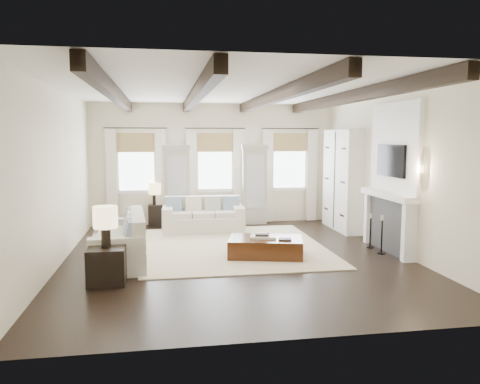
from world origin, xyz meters
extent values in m
plane|color=black|center=(0.00, 0.00, 0.00)|extent=(7.50, 7.50, 0.00)
cube|color=#F3E8C9|center=(0.00, 3.75, 1.60)|extent=(6.50, 0.04, 3.20)
cube|color=#F3E8C9|center=(0.00, -3.75, 1.60)|extent=(6.50, 0.04, 3.20)
cube|color=#F3E8C9|center=(-3.25, 0.00, 1.60)|extent=(0.04, 7.50, 3.20)
cube|color=#F3E8C9|center=(3.25, 0.00, 1.60)|extent=(0.04, 7.50, 3.20)
cube|color=white|center=(0.00, 0.00, 3.20)|extent=(6.50, 7.50, 0.04)
cube|color=black|center=(-2.20, 0.00, 3.08)|extent=(0.16, 7.40, 0.22)
cube|color=black|center=(-0.75, 0.00, 3.08)|extent=(0.16, 7.40, 0.22)
cube|color=black|center=(0.75, 0.00, 3.08)|extent=(0.16, 7.40, 0.22)
cube|color=black|center=(2.20, 0.00, 3.08)|extent=(0.16, 7.40, 0.22)
cube|color=white|center=(-2.05, 3.72, 1.65)|extent=(0.90, 0.03, 1.45)
cube|color=#A1814D|center=(-2.05, 3.66, 2.18)|extent=(0.94, 0.04, 0.50)
cube|color=white|center=(-2.67, 3.62, 1.27)|extent=(0.28, 0.08, 2.50)
cube|color=white|center=(-1.43, 3.62, 1.27)|extent=(0.28, 0.08, 2.50)
cylinder|color=black|center=(-2.05, 3.61, 2.55)|extent=(1.60, 0.02, 0.02)
cube|color=white|center=(0.00, 3.72, 1.65)|extent=(0.90, 0.03, 1.45)
cube|color=#A1814D|center=(0.00, 3.66, 2.18)|extent=(0.94, 0.04, 0.50)
cube|color=white|center=(-0.62, 3.62, 1.27)|extent=(0.28, 0.08, 2.50)
cube|color=white|center=(0.62, 3.62, 1.27)|extent=(0.28, 0.08, 2.50)
cylinder|color=black|center=(0.00, 3.61, 2.55)|extent=(1.60, 0.02, 0.02)
cube|color=white|center=(2.05, 3.72, 1.65)|extent=(0.90, 0.03, 1.45)
cube|color=#A1814D|center=(2.05, 3.66, 2.18)|extent=(0.94, 0.04, 0.50)
cube|color=white|center=(1.43, 3.62, 1.27)|extent=(0.28, 0.08, 2.50)
cube|color=white|center=(2.67, 3.62, 1.27)|extent=(0.28, 0.08, 2.50)
cylinder|color=black|center=(2.05, 3.61, 2.55)|extent=(1.60, 0.02, 0.02)
cube|color=#AEA79B|center=(-1.02, 3.53, 1.00)|extent=(0.64, 0.38, 2.00)
cube|color=#B2B7BA|center=(-1.02, 3.33, 1.15)|extent=(0.48, 0.02, 1.40)
cube|color=#AEA79B|center=(-1.02, 3.53, 2.06)|extent=(0.70, 0.42, 0.12)
cube|color=#AEA79B|center=(1.02, 3.53, 1.00)|extent=(0.64, 0.38, 2.00)
cube|color=#B2B7BA|center=(1.02, 3.33, 1.15)|extent=(0.48, 0.02, 1.40)
cube|color=#AEA79B|center=(1.02, 3.53, 2.06)|extent=(0.70, 0.42, 0.12)
cube|color=#2C2D2F|center=(3.16, 0.00, 0.55)|extent=(0.18, 1.50, 1.10)
cube|color=black|center=(3.13, 0.00, 0.40)|extent=(0.10, 0.90, 0.70)
cube|color=white|center=(3.12, -0.82, 0.55)|extent=(0.26, 0.14, 1.10)
cube|color=white|center=(3.12, 0.82, 0.55)|extent=(0.26, 0.14, 1.10)
cube|color=white|center=(3.09, 0.00, 1.16)|extent=(0.32, 1.90, 0.12)
cube|color=white|center=(3.20, 0.00, 2.10)|extent=(0.10, 1.90, 1.80)
cube|color=black|center=(3.13, 0.00, 1.85)|extent=(0.07, 1.10, 0.64)
cylinder|color=#FFD899|center=(3.15, -1.05, 1.75)|extent=(0.10, 0.10, 0.14)
cube|color=silver|center=(3.05, 2.35, 1.25)|extent=(0.40, 1.70, 2.50)
cube|color=black|center=(2.84, 2.35, 1.25)|extent=(0.01, 0.02, 2.40)
cube|color=beige|center=(0.07, 0.90, 0.01)|extent=(3.76, 4.20, 0.02)
cube|color=silver|center=(-0.42, 2.61, 0.19)|extent=(2.01, 0.98, 0.38)
cube|color=silver|center=(-0.40, 2.95, 0.61)|extent=(1.89, 0.29, 0.47)
cube|color=silver|center=(-1.28, 2.64, 0.50)|extent=(0.28, 0.86, 0.24)
cube|color=silver|center=(0.45, 2.57, 0.50)|extent=(0.28, 0.86, 0.24)
cube|color=silver|center=(-0.96, 2.58, 0.44)|extent=(0.55, 0.59, 0.13)
cube|color=silver|center=(-0.42, 2.56, 0.44)|extent=(0.55, 0.59, 0.13)
cube|color=silver|center=(0.13, 2.53, 0.44)|extent=(0.55, 0.59, 0.13)
cube|color=#6A82A1|center=(-1.11, 2.82, 0.64)|extent=(0.40, 0.22, 0.41)
cube|color=silver|center=(-0.64, 2.80, 0.64)|extent=(0.40, 0.22, 0.41)
cube|color=beige|center=(-0.17, 2.78, 0.64)|extent=(0.40, 0.22, 0.41)
cube|color=#6A82A1|center=(0.30, 2.76, 0.64)|extent=(0.40, 0.22, 0.41)
cube|color=silver|center=(-2.23, 0.02, 0.20)|extent=(1.12, 2.20, 0.41)
cube|color=silver|center=(-1.86, 0.04, 0.66)|extent=(0.37, 2.05, 0.51)
cube|color=silver|center=(-2.30, 0.95, 0.54)|extent=(0.93, 0.33, 0.26)
cube|color=silver|center=(-2.16, -0.92, 0.54)|extent=(0.93, 0.33, 0.26)
cube|color=silver|center=(-2.32, 0.60, 0.48)|extent=(0.65, 0.61, 0.14)
cube|color=silver|center=(-2.28, 0.01, 0.48)|extent=(0.65, 0.61, 0.14)
cube|color=silver|center=(-2.24, -0.58, 0.48)|extent=(0.65, 0.61, 0.14)
cube|color=#6A82A1|center=(-2.09, 0.79, 0.69)|extent=(0.25, 0.44, 0.44)
cube|color=silver|center=(-2.05, 0.28, 0.69)|extent=(0.25, 0.44, 0.44)
cube|color=beige|center=(-2.01, -0.22, 0.69)|extent=(0.25, 0.44, 0.44)
cube|color=#6A82A1|center=(-1.98, -0.73, 0.69)|extent=(0.25, 0.44, 0.44)
cube|color=black|center=(0.57, -0.02, 0.18)|extent=(1.58, 1.19, 0.37)
cube|color=white|center=(0.53, 0.03, 0.39)|extent=(0.58, 0.49, 0.04)
cube|color=#262628|center=(0.51, 0.04, 0.43)|extent=(0.30, 0.26, 0.04)
cube|color=beige|center=(0.49, -0.01, 0.46)|extent=(0.25, 0.22, 0.03)
cube|color=#262628|center=(0.89, -0.27, 0.38)|extent=(0.28, 0.23, 0.03)
cube|color=black|center=(-2.28, -1.24, 0.29)|extent=(0.58, 0.58, 0.58)
cylinder|color=black|center=(-2.28, -1.24, 0.74)|extent=(0.15, 0.15, 0.32)
cylinder|color=#F9D89E|center=(-2.28, -1.24, 1.07)|extent=(0.38, 0.38, 0.34)
cube|color=black|center=(-1.59, 3.65, 0.28)|extent=(0.37, 0.37, 0.55)
cylinder|color=black|center=(-1.59, 3.65, 0.69)|extent=(0.13, 0.13, 0.28)
cylinder|color=#F9D89E|center=(-1.59, 3.65, 0.98)|extent=(0.33, 0.33, 0.30)
cylinder|color=black|center=(2.90, -0.17, 0.01)|extent=(0.16, 0.16, 0.02)
cylinder|color=black|center=(2.90, -0.17, 0.34)|extent=(0.03, 0.03, 0.69)
cylinder|color=beige|center=(2.90, -0.17, 0.73)|extent=(0.06, 0.06, 0.10)
cylinder|color=black|center=(2.90, 0.35, 0.01)|extent=(0.15, 0.15, 0.02)
cylinder|color=black|center=(2.90, 0.35, 0.32)|extent=(0.03, 0.03, 0.64)
cylinder|color=beige|center=(2.90, 0.35, 0.68)|extent=(0.06, 0.06, 0.09)
camera|label=1|loc=(-1.38, -8.71, 2.31)|focal=35.00mm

